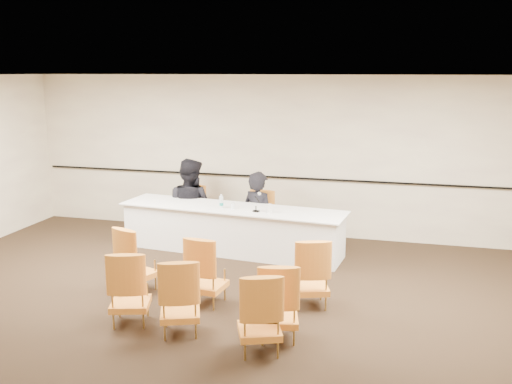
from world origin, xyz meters
TOP-DOWN VIEW (x-y plane):
  - floor at (0.00, 0.00)m, footprint 10.00×10.00m
  - ceiling at (0.00, 0.00)m, footprint 10.00×10.00m
  - wall_back at (0.00, 4.00)m, footprint 10.00×0.04m
  - wall_rail at (0.00, 3.96)m, footprint 9.80×0.04m
  - panel_table at (-0.55, 2.66)m, footprint 4.00×1.29m
  - panelist_main at (-0.22, 3.21)m, footprint 0.80×0.69m
  - panelist_main_chair at (-0.22, 3.21)m, footprint 0.55×0.55m
  - panelist_second at (-1.58, 3.35)m, footprint 1.11×0.96m
  - panelist_second_chair at (-1.58, 3.35)m, footprint 0.55×0.55m
  - papers at (-0.25, 2.54)m, footprint 0.31×0.24m
  - microphone at (-0.07, 2.46)m, footprint 0.13×0.23m
  - water_bottle at (-0.71, 2.58)m, footprint 0.09×0.09m
  - drinking_glass at (-0.50, 2.57)m, footprint 0.09×0.09m
  - coffee_cup at (0.16, 2.47)m, footprint 0.11×0.11m
  - aud_chair_front_left at (-1.31, 0.58)m, footprint 0.65×0.65m
  - aud_chair_front_mid at (-0.20, 0.42)m, footprint 0.55×0.55m
  - aud_chair_front_right at (1.15, 0.70)m, footprint 0.63×0.63m
  - aud_chair_back_left at (-0.91, -0.39)m, footprint 0.63×0.63m
  - aud_chair_back_mid at (-0.21, -0.50)m, footprint 0.65×0.65m
  - aud_chair_back_right at (0.95, -0.34)m, footprint 0.61×0.61m
  - aud_chair_extra at (0.82, -0.70)m, footprint 0.65×0.65m

SIDE VIEW (x-z plane):
  - floor at x=0.00m, z-range 0.00..0.00m
  - panel_table at x=-0.55m, z-range 0.00..0.79m
  - panelist_main at x=-0.22m, z-range -0.52..1.33m
  - panelist_main_chair at x=-0.22m, z-range 0.00..0.95m
  - panelist_second_chair at x=-1.58m, z-range 0.00..0.95m
  - aud_chair_front_left at x=-1.31m, z-range 0.00..0.95m
  - aud_chair_front_mid at x=-0.20m, z-range 0.00..0.95m
  - aud_chair_front_right at x=1.15m, z-range 0.00..0.95m
  - aud_chair_back_left at x=-0.91m, z-range 0.00..0.95m
  - aud_chair_back_mid at x=-0.21m, z-range 0.00..0.95m
  - aud_chair_back_right at x=0.95m, z-range 0.00..0.95m
  - aud_chair_extra at x=0.82m, z-range 0.00..0.95m
  - panelist_second at x=-1.58m, z-range -0.47..1.48m
  - papers at x=-0.25m, z-range 0.79..0.79m
  - drinking_glass at x=-0.50m, z-range 0.79..0.89m
  - coffee_cup at x=0.16m, z-range 0.79..0.93m
  - water_bottle at x=-0.71m, z-range 0.79..1.02m
  - microphone at x=-0.07m, z-range 0.79..1.09m
  - wall_rail at x=0.00m, z-range 1.09..1.11m
  - wall_back at x=0.00m, z-range 0.00..3.00m
  - ceiling at x=0.00m, z-range 3.00..3.00m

